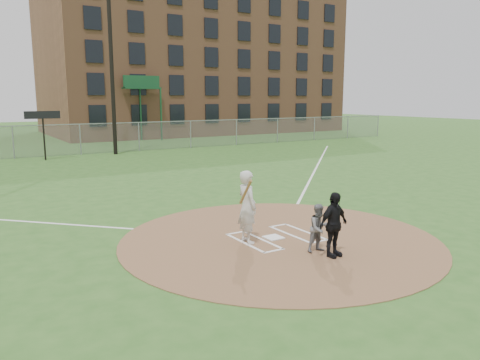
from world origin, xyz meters
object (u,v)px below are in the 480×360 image
home_plate (273,237)px  batter_at_plate (247,207)px  catcher (319,228)px  umpire (333,225)px

home_plate → batter_at_plate: 1.23m
home_plate → catcher: (0.29, -1.47, 0.58)m
home_plate → batter_at_plate: batter_at_plate is taller
umpire → batter_at_plate: (-1.14, 1.97, 0.17)m
batter_at_plate → catcher: bearing=-54.5°
home_plate → batter_at_plate: bearing=176.1°
home_plate → catcher: size_ratio=0.38×
catcher → home_plate: bearing=103.3°
umpire → batter_at_plate: bearing=112.5°
catcher → batter_at_plate: (-1.09, 1.53, 0.35)m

